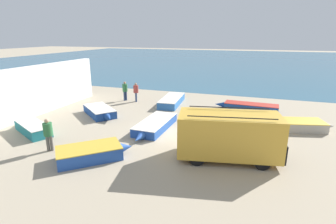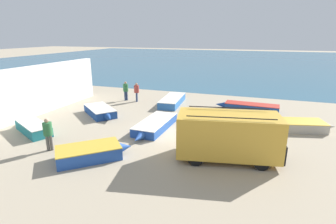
{
  "view_description": "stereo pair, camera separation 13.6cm",
  "coord_description": "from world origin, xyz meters",
  "px_view_note": "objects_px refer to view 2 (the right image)",
  "views": [
    {
      "loc": [
        4.91,
        -14.73,
        6.0
      ],
      "look_at": [
        -0.56,
        1.22,
        1.0
      ],
      "focal_mm": 28.0,
      "sensor_mm": 36.0,
      "label": 1
    },
    {
      "loc": [
        5.04,
        -14.68,
        6.0
      ],
      "look_at": [
        -0.56,
        1.22,
        1.0
      ],
      "focal_mm": 28.0,
      "sensor_mm": 36.0,
      "label": 2
    }
  ],
  "objects_px": {
    "fishing_rowboat_4": "(100,111)",
    "fishing_rowboat_6": "(33,127)",
    "fishing_rowboat_3": "(155,125)",
    "fisherman_0": "(48,131)",
    "fisherman_2": "(137,90)",
    "fishing_rowboat_1": "(173,100)",
    "fisherman_1": "(126,89)",
    "fishing_rowboat_5": "(249,107)",
    "parked_van": "(229,135)",
    "fishing_rowboat_0": "(299,125)",
    "fishing_rowboat_2": "(91,152)"
  },
  "relations": [
    {
      "from": "parked_van",
      "to": "fishing_rowboat_6",
      "type": "xyz_separation_m",
      "value": [
        -12.21,
        -0.33,
        -0.95
      ]
    },
    {
      "from": "fishing_rowboat_6",
      "to": "fisherman_0",
      "type": "bearing_deg",
      "value": 175.3
    },
    {
      "from": "fisherman_1",
      "to": "fishing_rowboat_6",
      "type": "bearing_deg",
      "value": -64.83
    },
    {
      "from": "parked_van",
      "to": "fishing_rowboat_2",
      "type": "xyz_separation_m",
      "value": [
        -6.44,
        -2.25,
        -0.94
      ]
    },
    {
      "from": "fisherman_2",
      "to": "fishing_rowboat_1",
      "type": "bearing_deg",
      "value": 165.99
    },
    {
      "from": "fisherman_1",
      "to": "fishing_rowboat_4",
      "type": "bearing_deg",
      "value": -50.49
    },
    {
      "from": "fishing_rowboat_0",
      "to": "fishing_rowboat_5",
      "type": "height_order",
      "value": "fishing_rowboat_0"
    },
    {
      "from": "fishing_rowboat_5",
      "to": "fisherman_2",
      "type": "xyz_separation_m",
      "value": [
        -10.02,
        -0.27,
        0.74
      ]
    },
    {
      "from": "parked_van",
      "to": "fisherman_0",
      "type": "height_order",
      "value": "parked_van"
    },
    {
      "from": "fishing_rowboat_0",
      "to": "fishing_rowboat_2",
      "type": "distance_m",
      "value": 13.12
    },
    {
      "from": "fishing_rowboat_0",
      "to": "fisherman_0",
      "type": "bearing_deg",
      "value": -162.98
    },
    {
      "from": "fishing_rowboat_1",
      "to": "fishing_rowboat_3",
      "type": "bearing_deg",
      "value": -176.46
    },
    {
      "from": "fishing_rowboat_2",
      "to": "fisherman_0",
      "type": "xyz_separation_m",
      "value": [
        -2.69,
        0.09,
        0.75
      ]
    },
    {
      "from": "fishing_rowboat_0",
      "to": "fishing_rowboat_5",
      "type": "distance_m",
      "value": 4.88
    },
    {
      "from": "parked_van",
      "to": "fishing_rowboat_4",
      "type": "bearing_deg",
      "value": 146.15
    },
    {
      "from": "fishing_rowboat_0",
      "to": "fishing_rowboat_3",
      "type": "relative_size",
      "value": 0.83
    },
    {
      "from": "fishing_rowboat_3",
      "to": "fisherman_2",
      "type": "bearing_deg",
      "value": -144.08
    },
    {
      "from": "fishing_rowboat_1",
      "to": "fishing_rowboat_3",
      "type": "xyz_separation_m",
      "value": [
        0.96,
        -6.69,
        -0.04
      ]
    },
    {
      "from": "parked_van",
      "to": "fisherman_1",
      "type": "height_order",
      "value": "parked_van"
    },
    {
      "from": "fishing_rowboat_1",
      "to": "fishing_rowboat_2",
      "type": "xyz_separation_m",
      "value": [
        -0.43,
        -11.7,
        0.01
      ]
    },
    {
      "from": "fisherman_0",
      "to": "fishing_rowboat_5",
      "type": "bearing_deg",
      "value": 109.19
    },
    {
      "from": "fishing_rowboat_4",
      "to": "fisherman_0",
      "type": "xyz_separation_m",
      "value": [
        1.05,
        -6.42,
        0.77
      ]
    },
    {
      "from": "fishing_rowboat_2",
      "to": "fishing_rowboat_5",
      "type": "xyz_separation_m",
      "value": [
        7.03,
        11.62,
        -0.03
      ]
    },
    {
      "from": "fishing_rowboat_2",
      "to": "fisherman_2",
      "type": "xyz_separation_m",
      "value": [
        -2.99,
        11.35,
        0.71
      ]
    },
    {
      "from": "parked_van",
      "to": "fishing_rowboat_5",
      "type": "bearing_deg",
      "value": 75.25
    },
    {
      "from": "fishing_rowboat_4",
      "to": "fishing_rowboat_5",
      "type": "height_order",
      "value": "fishing_rowboat_4"
    },
    {
      "from": "fishing_rowboat_0",
      "to": "fisherman_0",
      "type": "relative_size",
      "value": 2.32
    },
    {
      "from": "fishing_rowboat_3",
      "to": "fisherman_0",
      "type": "bearing_deg",
      "value": -38.42
    },
    {
      "from": "fishing_rowboat_3",
      "to": "fishing_rowboat_4",
      "type": "height_order",
      "value": "fishing_rowboat_4"
    },
    {
      "from": "fishing_rowboat_2",
      "to": "fishing_rowboat_6",
      "type": "xyz_separation_m",
      "value": [
        -5.76,
        1.92,
        -0.01
      ]
    },
    {
      "from": "fishing_rowboat_1",
      "to": "fisherman_0",
      "type": "bearing_deg",
      "value": 160.32
    },
    {
      "from": "fishing_rowboat_3",
      "to": "fishing_rowboat_5",
      "type": "bearing_deg",
      "value": 140.79
    },
    {
      "from": "fishing_rowboat_6",
      "to": "fishing_rowboat_1",
      "type": "bearing_deg",
      "value": -96.33
    },
    {
      "from": "fishing_rowboat_3",
      "to": "fishing_rowboat_2",
      "type": "bearing_deg",
      "value": -14.22
    },
    {
      "from": "fishing_rowboat_4",
      "to": "fisherman_2",
      "type": "relative_size",
      "value": 2.2
    },
    {
      "from": "fisherman_0",
      "to": "fisherman_2",
      "type": "height_order",
      "value": "fisherman_0"
    },
    {
      "from": "fishing_rowboat_0",
      "to": "fishing_rowboat_6",
      "type": "distance_m",
      "value": 17.25
    },
    {
      "from": "fishing_rowboat_4",
      "to": "fisherman_1",
      "type": "bearing_deg",
      "value": 133.63
    },
    {
      "from": "fishing_rowboat_2",
      "to": "fisherman_2",
      "type": "height_order",
      "value": "fisherman_2"
    },
    {
      "from": "fisherman_1",
      "to": "fisherman_0",
      "type": "bearing_deg",
      "value": -47.82
    },
    {
      "from": "fishing_rowboat_4",
      "to": "fishing_rowboat_6",
      "type": "bearing_deg",
      "value": -74.75
    },
    {
      "from": "fishing_rowboat_2",
      "to": "fishing_rowboat_4",
      "type": "xyz_separation_m",
      "value": [
        -3.75,
        6.51,
        -0.03
      ]
    },
    {
      "from": "fishing_rowboat_4",
      "to": "fisherman_1",
      "type": "distance_m",
      "value": 4.97
    },
    {
      "from": "fishing_rowboat_6",
      "to": "fisherman_1",
      "type": "height_order",
      "value": "fisherman_1"
    },
    {
      "from": "fishing_rowboat_4",
      "to": "fisherman_0",
      "type": "height_order",
      "value": "fisherman_0"
    },
    {
      "from": "fishing_rowboat_1",
      "to": "fisherman_0",
      "type": "relative_size",
      "value": 3.01
    },
    {
      "from": "fishing_rowboat_4",
      "to": "fisherman_2",
      "type": "xyz_separation_m",
      "value": [
        0.76,
        4.84,
        0.74
      ]
    },
    {
      "from": "fishing_rowboat_5",
      "to": "fishing_rowboat_1",
      "type": "bearing_deg",
      "value": 2.18
    },
    {
      "from": "fishing_rowboat_0",
      "to": "fisherman_1",
      "type": "relative_size",
      "value": 2.32
    },
    {
      "from": "fishing_rowboat_3",
      "to": "fisherman_0",
      "type": "distance_m",
      "value": 6.44
    }
  ]
}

